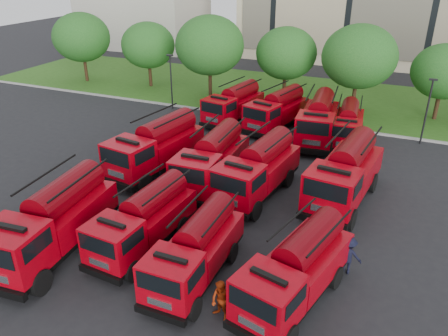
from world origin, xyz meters
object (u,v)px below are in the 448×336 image
(fire_truck_0, at_px, (53,221))
(firefighter_5, at_px, (338,208))
(fire_truck_7, at_px, (345,173))
(fire_truck_10, at_px, (319,120))
(fire_truck_8, at_px, (234,104))
(fire_truck_9, at_px, (277,110))
(fire_truck_1, at_px, (144,220))
(fire_truck_6, at_px, (258,169))
(firefighter_3, at_px, (345,272))
(fire_truck_4, at_px, (156,146))
(fire_truck_2, at_px, (196,250))
(fire_truck_11, at_px, (347,125))
(fire_truck_3, at_px, (296,269))
(firefighter_4, at_px, (156,180))
(firefighter_1, at_px, (221,318))
(fire_truck_5, at_px, (212,160))

(fire_truck_0, xyz_separation_m, firefighter_5, (11.99, 9.59, -1.76))
(fire_truck_7, relative_size, fire_truck_10, 1.04)
(fire_truck_8, bearing_deg, fire_truck_9, 7.15)
(fire_truck_1, xyz_separation_m, fire_truck_6, (3.40, 7.27, 0.18))
(firefighter_3, bearing_deg, fire_truck_1, 8.21)
(fire_truck_4, relative_size, fire_truck_6, 1.05)
(fire_truck_6, height_order, firefighter_3, fire_truck_6)
(fire_truck_2, xyz_separation_m, fire_truck_8, (-6.24, 19.87, 0.10))
(fire_truck_4, bearing_deg, fire_truck_11, 51.41)
(fire_truck_11, xyz_separation_m, firefighter_5, (1.26, -10.22, -1.47))
(fire_truck_4, height_order, firefighter_5, fire_truck_4)
(fire_truck_11, relative_size, firefighter_3, 3.45)
(fire_truck_1, bearing_deg, fire_truck_3, -1.13)
(fire_truck_1, bearing_deg, fire_truck_0, -146.62)
(fire_truck_8, relative_size, fire_truck_10, 0.92)
(fire_truck_9, height_order, fire_truck_11, fire_truck_9)
(fire_truck_8, distance_m, firefighter_3, 21.02)
(fire_truck_7, height_order, fire_truck_8, fire_truck_7)
(fire_truck_2, height_order, fire_truck_7, fire_truck_7)
(fire_truck_10, xyz_separation_m, firefighter_3, (4.72, -15.34, -1.75))
(fire_truck_10, height_order, firefighter_4, fire_truck_10)
(fire_truck_0, xyz_separation_m, fire_truck_10, (8.60, 19.31, -0.01))
(firefighter_5, bearing_deg, firefighter_4, 8.33)
(fire_truck_0, relative_size, fire_truck_7, 0.97)
(firefighter_1, height_order, firefighter_3, firefighter_3)
(fire_truck_8, relative_size, firefighter_1, 3.97)
(fire_truck_1, relative_size, firefighter_4, 3.48)
(fire_truck_7, relative_size, fire_truck_8, 1.12)
(fire_truck_2, relative_size, fire_truck_7, 0.80)
(fire_truck_2, height_order, fire_truck_5, fire_truck_5)
(fire_truck_7, height_order, firefighter_3, fire_truck_7)
(fire_truck_3, xyz_separation_m, firefighter_1, (-2.39, -2.29, -1.55))
(fire_truck_5, bearing_deg, fire_truck_3, -48.79)
(firefighter_4, xyz_separation_m, firefighter_5, (11.54, 1.10, 0.00))
(fire_truck_1, xyz_separation_m, fire_truck_11, (7.01, 17.74, -0.04))
(fire_truck_8, xyz_separation_m, fire_truck_11, (9.84, -1.03, -0.11))
(firefighter_1, xyz_separation_m, firefighter_3, (4.14, 4.91, 0.00))
(fire_truck_5, bearing_deg, fire_truck_11, 55.40)
(fire_truck_9, relative_size, firefighter_4, 3.81)
(fire_truck_7, xyz_separation_m, firefighter_1, (-2.85, -11.56, -1.80))
(firefighter_4, relative_size, firefighter_5, 1.08)
(fire_truck_5, bearing_deg, fire_truck_4, 174.37)
(fire_truck_0, relative_size, fire_truck_11, 1.19)
(fire_truck_4, distance_m, fire_truck_8, 11.15)
(fire_truck_5, xyz_separation_m, fire_truck_8, (-3.14, 11.38, -0.11))
(fire_truck_0, bearing_deg, fire_truck_4, 86.01)
(fire_truck_3, relative_size, firefighter_5, 3.96)
(fire_truck_0, height_order, firefighter_3, fire_truck_0)
(fire_truck_9, bearing_deg, fire_truck_0, -89.49)
(fire_truck_3, distance_m, firefighter_1, 3.66)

